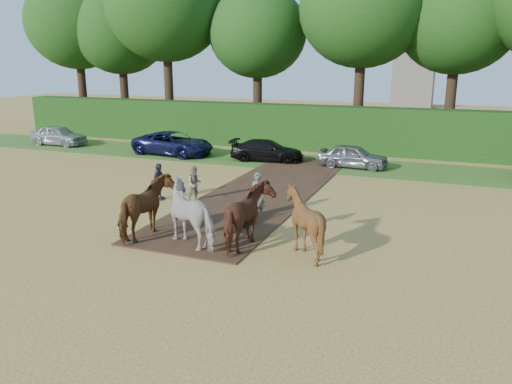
# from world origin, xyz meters

# --- Properties ---
(ground) EXTENTS (120.00, 120.00, 0.00)m
(ground) POSITION_xyz_m (0.00, 0.00, 0.00)
(ground) COLOR gold
(ground) RESTS_ON ground
(earth_strip) EXTENTS (4.50, 17.00, 0.05)m
(earth_strip) POSITION_xyz_m (1.50, 7.00, 0.03)
(earth_strip) COLOR #472D1C
(earth_strip) RESTS_ON ground
(grass_verge) EXTENTS (50.00, 5.00, 0.03)m
(grass_verge) POSITION_xyz_m (0.00, 14.00, 0.01)
(grass_verge) COLOR #38601E
(grass_verge) RESTS_ON ground
(hedgerow) EXTENTS (46.00, 1.60, 3.00)m
(hedgerow) POSITION_xyz_m (0.00, 18.50, 1.50)
(hedgerow) COLOR #14380F
(hedgerow) RESTS_ON ground
(spectator_near) EXTENTS (0.95, 0.95, 1.56)m
(spectator_near) POSITION_xyz_m (-0.69, 4.23, 0.78)
(spectator_near) COLOR #B8A891
(spectator_near) RESTS_ON ground
(spectator_far) EXTENTS (0.50, 0.98, 1.61)m
(spectator_far) POSITION_xyz_m (-2.29, 3.91, 0.81)
(spectator_far) COLOR #242731
(spectator_far) RESTS_ON ground
(plough_team) EXTENTS (6.82, 5.11, 2.10)m
(plough_team) POSITION_xyz_m (2.67, -0.05, 1.04)
(plough_team) COLOR brown
(plough_team) RESTS_ON ground
(parked_cars) EXTENTS (36.95, 3.62, 1.48)m
(parked_cars) POSITION_xyz_m (0.04, 13.74, 0.71)
(parked_cars) COLOR #ADAFB4
(parked_cars) RESTS_ON ground
(treeline) EXTENTS (48.70, 10.60, 14.21)m
(treeline) POSITION_xyz_m (-1.69, 21.69, 8.97)
(treeline) COLOR #382616
(treeline) RESTS_ON ground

